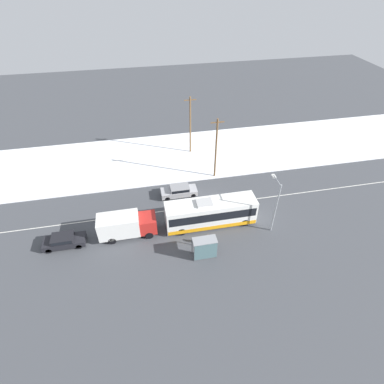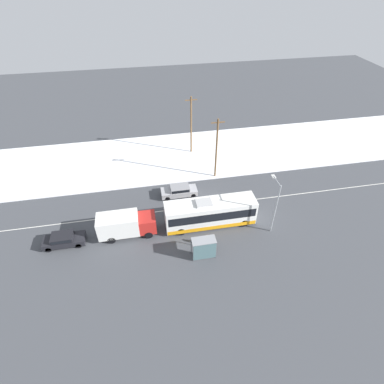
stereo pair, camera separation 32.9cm
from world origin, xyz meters
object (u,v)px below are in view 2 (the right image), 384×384
Objects in this scene: city_bus at (210,213)px; parked_car_near_truck at (64,239)px; sedan_car at (179,190)px; box_truck at (125,224)px; streetlamp at (275,201)px; bus_shelter at (204,247)px; pedestrian_at_stop at (207,239)px; utility_pole_snowlot at (191,125)px; utility_pole_roadside at (216,148)px.

city_bus is 16.54m from parked_car_near_truck.
parked_car_near_truck is (-13.77, -6.08, -0.02)m from sedan_car.
box_truck is 16.73m from streetlamp.
bus_shelter is at bearing -17.40° from parked_car_near_truck.
box_truck is at bearing 2.07° from parked_car_near_truck.
pedestrian_at_stop is at bearing 100.26° from sedan_car.
city_bus is at bearing 114.89° from sedan_car.
bus_shelter is 0.38× the size of streetlamp.
box_truck is 1.36× the size of sedan_car.
utility_pole_snowlot is (2.54, 21.18, 3.11)m from bus_shelter.
sedan_car is at bearing -108.54° from utility_pole_snowlot.
box_truck is at bearing 39.92° from sedan_car.
streetlamp reaches higher than box_truck.
city_bus is 1.57× the size of streetlamp.
box_truck is 19.65m from utility_pole_snowlot.
pedestrian_at_stop is 0.17× the size of utility_pole_snowlot.
utility_pole_snowlot is (1.87, 19.55, 3.82)m from pedestrian_at_stop.
parked_car_near_truck is at bearing -154.33° from utility_pole_roadside.
utility_pole_roadside is (5.65, 3.25, 3.87)m from sedan_car.
city_bus is 9.72m from box_truck.
sedan_car is 1.88× the size of bus_shelter.
pedestrian_at_stop is at bearing -109.12° from city_bus.
box_truck is 0.96× the size of streetlamp.
streetlamp is (8.44, 2.78, 2.57)m from bus_shelter.
bus_shelter is (-0.67, -1.62, 0.72)m from pedestrian_at_stop.
utility_pole_roadside reaches higher than streetlamp.
pedestrian_at_stop is (15.41, -3.00, 0.18)m from parked_car_near_truck.
bus_shelter is (7.95, -4.87, 0.07)m from box_truck.
box_truck reaches higher than pedestrian_at_stop.
utility_pole_roadside is 7.53m from utility_pole_snowlot.
parked_car_near_truck is at bearing 162.60° from bus_shelter.
utility_pole_snowlot reaches higher than streetlamp.
streetlamp reaches higher than pedestrian_at_stop.
utility_pole_snowlot is (-2.14, 7.22, 0.12)m from utility_pole_roadside.
pedestrian_at_stop reaches higher than sedan_car.
streetlamp reaches higher than sedan_car.
utility_pole_snowlot is at bearing 57.26° from box_truck.
bus_shelter reaches higher than pedestrian_at_stop.
box_truck is 6.85m from parked_car_near_truck.
utility_pole_snowlot reaches higher than city_bus.
parked_car_near_truck is 15.48m from bus_shelter.
utility_pole_roadside is at bearing 71.98° from pedestrian_at_stop.
utility_pole_roadside is at bearing 71.46° from bus_shelter.
pedestrian_at_stop is at bearing 67.61° from bus_shelter.
box_truck is at bearing 148.53° from bus_shelter.
parked_car_near_truck is at bearing -136.23° from utility_pole_snowlot.
pedestrian_at_stop is at bearing -20.62° from box_truck.
city_bus is 1.15× the size of utility_pole_snowlot.
parked_car_near_truck is 23.52m from streetlamp.
box_truck is 2.56× the size of bus_shelter.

